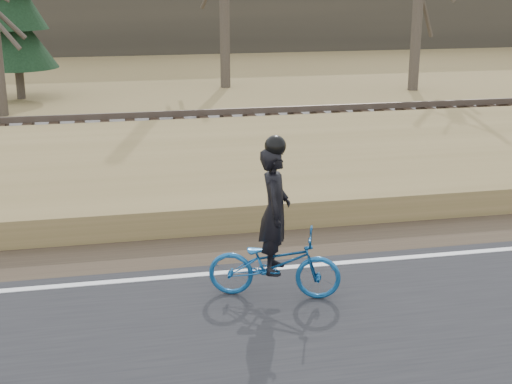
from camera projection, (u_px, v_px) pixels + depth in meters
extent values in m
plane|color=olive|center=(110.00, 293.00, 9.29)|extent=(120.00, 120.00, 0.00)
cube|color=silver|center=(110.00, 282.00, 9.46)|extent=(120.00, 0.12, 0.01)
cube|color=#473A2B|center=(109.00, 257.00, 10.41)|extent=(120.00, 1.60, 0.04)
cube|color=olive|center=(107.00, 186.00, 13.16)|extent=(120.00, 5.00, 0.44)
cube|color=slate|center=(106.00, 141.00, 16.71)|extent=(120.00, 3.00, 0.45)
cube|color=black|center=(105.00, 128.00, 16.63)|extent=(120.00, 2.40, 0.14)
cube|color=brown|center=(105.00, 129.00, 15.91)|extent=(120.00, 0.07, 0.15)
cube|color=brown|center=(105.00, 116.00, 17.26)|extent=(120.00, 0.07, 0.15)
imported|color=navy|center=(274.00, 264.00, 8.95)|extent=(1.77, 1.07, 0.88)
imported|color=black|center=(275.00, 211.00, 8.74)|extent=(0.54, 0.67, 1.59)
sphere|color=black|center=(275.00, 146.00, 8.50)|extent=(0.26, 0.26, 0.26)
cylinder|color=#484035|center=(20.00, 78.00, 23.42)|extent=(0.28, 0.28, 1.35)
cone|color=black|center=(16.00, 37.00, 23.03)|extent=(2.60, 2.60, 1.97)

